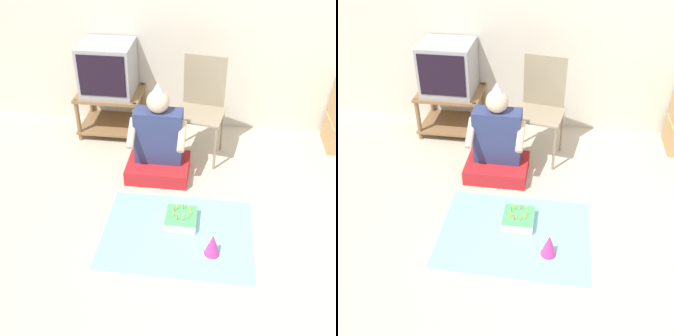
{
  "view_description": "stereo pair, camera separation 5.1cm",
  "coord_description": "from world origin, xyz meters",
  "views": [
    {
      "loc": [
        -0.17,
        -1.95,
        2.22
      ],
      "look_at": [
        -0.49,
        0.56,
        0.35
      ],
      "focal_mm": 42.0,
      "sensor_mm": 36.0,
      "label": 1
    },
    {
      "loc": [
        -0.12,
        -1.95,
        2.22
      ],
      "look_at": [
        -0.49,
        0.56,
        0.35
      ],
      "focal_mm": 42.0,
      "sensor_mm": 36.0,
      "label": 2
    }
  ],
  "objects": [
    {
      "name": "wall_back",
      "position": [
        0.0,
        1.93,
        1.27
      ],
      "size": [
        6.4,
        0.06,
        2.55
      ],
      "color": "beige",
      "rests_on": "ground_plane"
    },
    {
      "name": "person_seated",
      "position": [
        -0.63,
        0.95,
        0.3
      ],
      "size": [
        0.56,
        0.43,
        0.9
      ],
      "color": "red",
      "rests_on": "ground_plane"
    },
    {
      "name": "tv_stand",
      "position": [
        -1.23,
        1.64,
        0.27
      ],
      "size": [
        0.66,
        0.52,
        0.46
      ],
      "color": "olive",
      "rests_on": "ground_plane"
    },
    {
      "name": "party_cloth",
      "position": [
        -0.37,
        0.19,
        0.0
      ],
      "size": [
        1.16,
        0.86,
        0.01
      ],
      "color": "#7FC6E0",
      "rests_on": "ground_plane"
    },
    {
      "name": "tv",
      "position": [
        -1.23,
        1.65,
        0.71
      ],
      "size": [
        0.51,
        0.48,
        0.5
      ],
      "color": "#99999E",
      "rests_on": "tv_stand"
    },
    {
      "name": "ground_plane",
      "position": [
        0.0,
        0.0,
        0.0
      ],
      "size": [
        16.0,
        16.0,
        0.0
      ],
      "primitive_type": "plane",
      "color": "#BCB29E"
    },
    {
      "name": "party_hat_blue",
      "position": [
        -0.1,
        0.02,
        0.1
      ],
      "size": [
        0.12,
        0.12,
        0.18
      ],
      "color": "#CC338C",
      "rests_on": "party_cloth"
    },
    {
      "name": "folding_chair",
      "position": [
        -0.28,
        1.36,
        0.55
      ],
      "size": [
        0.51,
        0.46,
        0.96
      ],
      "color": "gray",
      "rests_on": "ground_plane"
    },
    {
      "name": "birthday_cake",
      "position": [
        -0.35,
        0.3,
        0.05
      ],
      "size": [
        0.25,
        0.25,
        0.15
      ],
      "color": "white",
      "rests_on": "party_cloth"
    }
  ]
}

